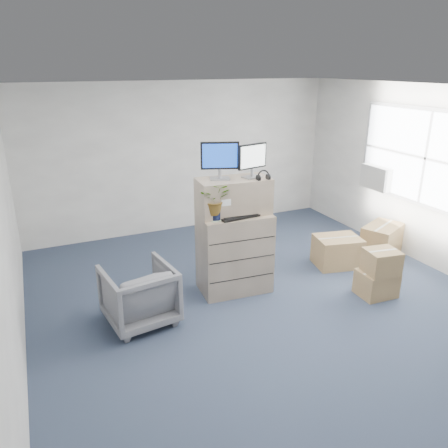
{
  "coord_description": "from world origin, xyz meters",
  "views": [
    {
      "loc": [
        -2.65,
        -4.29,
        3.08
      ],
      "look_at": [
        -0.54,
        0.4,
        1.18
      ],
      "focal_mm": 35.0,
      "sensor_mm": 36.0,
      "label": 1
    }
  ],
  "objects_px": {
    "keyboard": "(238,216)",
    "office_chair": "(139,292)",
    "water_bottle": "(241,202)",
    "filing_cabinet_lower": "(234,252)",
    "monitor_left": "(220,159)",
    "monitor_right": "(252,159)",
    "potted_plant": "(215,203)"
  },
  "relations": [
    {
      "from": "keyboard",
      "to": "potted_plant",
      "type": "distance_m",
      "value": 0.4
    },
    {
      "from": "keyboard",
      "to": "office_chair",
      "type": "xyz_separation_m",
      "value": [
        -1.44,
        -0.16,
        -0.74
      ]
    },
    {
      "from": "monitor_left",
      "to": "monitor_right",
      "type": "relative_size",
      "value": 1.09
    },
    {
      "from": "monitor_left",
      "to": "office_chair",
      "type": "relative_size",
      "value": 0.6
    },
    {
      "from": "monitor_right",
      "to": "potted_plant",
      "type": "relative_size",
      "value": 0.89
    },
    {
      "from": "monitor_left",
      "to": "keyboard",
      "type": "bearing_deg",
      "value": -32.98
    },
    {
      "from": "filing_cabinet_lower",
      "to": "water_bottle",
      "type": "relative_size",
      "value": 4.13
    },
    {
      "from": "filing_cabinet_lower",
      "to": "potted_plant",
      "type": "bearing_deg",
      "value": -159.43
    },
    {
      "from": "office_chair",
      "to": "filing_cabinet_lower",
      "type": "bearing_deg",
      "value": -176.56
    },
    {
      "from": "potted_plant",
      "to": "office_chair",
      "type": "height_order",
      "value": "potted_plant"
    },
    {
      "from": "filing_cabinet_lower",
      "to": "monitor_right",
      "type": "relative_size",
      "value": 2.49
    },
    {
      "from": "potted_plant",
      "to": "filing_cabinet_lower",
      "type": "bearing_deg",
      "value": 16.18
    },
    {
      "from": "filing_cabinet_lower",
      "to": "potted_plant",
      "type": "relative_size",
      "value": 2.22
    },
    {
      "from": "filing_cabinet_lower",
      "to": "office_chair",
      "type": "xyz_separation_m",
      "value": [
        -1.45,
        -0.28,
        -0.15
      ]
    },
    {
      "from": "keyboard",
      "to": "potted_plant",
      "type": "bearing_deg",
      "value": 170.16
    },
    {
      "from": "office_chair",
      "to": "keyboard",
      "type": "bearing_deg",
      "value": 178.65
    },
    {
      "from": "filing_cabinet_lower",
      "to": "keyboard",
      "type": "bearing_deg",
      "value": -87.56
    },
    {
      "from": "keyboard",
      "to": "monitor_left",
      "type": "bearing_deg",
      "value": 122.62
    },
    {
      "from": "monitor_right",
      "to": "office_chair",
      "type": "distance_m",
      "value": 2.27
    },
    {
      "from": "water_bottle",
      "to": "office_chair",
      "type": "distance_m",
      "value": 1.83
    },
    {
      "from": "water_bottle",
      "to": "potted_plant",
      "type": "height_order",
      "value": "potted_plant"
    },
    {
      "from": "monitor_right",
      "to": "keyboard",
      "type": "distance_m",
      "value": 0.79
    },
    {
      "from": "filing_cabinet_lower",
      "to": "water_bottle",
      "type": "xyz_separation_m",
      "value": [
        0.13,
        0.07,
        0.71
      ]
    },
    {
      "from": "monitor_right",
      "to": "water_bottle",
      "type": "distance_m",
      "value": 0.62
    },
    {
      "from": "water_bottle",
      "to": "potted_plant",
      "type": "distance_m",
      "value": 0.51
    },
    {
      "from": "monitor_left",
      "to": "office_chair",
      "type": "xyz_separation_m",
      "value": [
        -1.27,
        -0.38,
        -1.49
      ]
    },
    {
      "from": "monitor_left",
      "to": "water_bottle",
      "type": "distance_m",
      "value": 0.7
    },
    {
      "from": "keyboard",
      "to": "monitor_right",
      "type": "bearing_deg",
      "value": 21.33
    },
    {
      "from": "keyboard",
      "to": "office_chair",
      "type": "relative_size",
      "value": 0.67
    },
    {
      "from": "monitor_right",
      "to": "filing_cabinet_lower",
      "type": "bearing_deg",
      "value": 168.51
    },
    {
      "from": "monitor_right",
      "to": "office_chair",
      "type": "xyz_separation_m",
      "value": [
        -1.7,
        -0.29,
        -1.47
      ]
    },
    {
      "from": "filing_cabinet_lower",
      "to": "monitor_left",
      "type": "bearing_deg",
      "value": 155.33
    }
  ]
}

